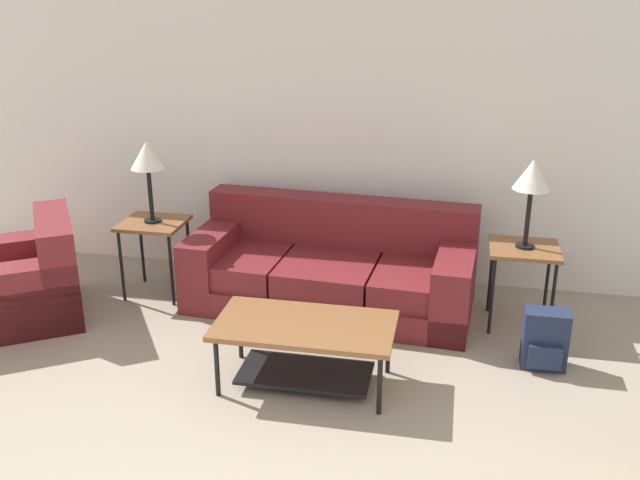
% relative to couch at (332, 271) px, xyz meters
% --- Properties ---
extents(wall_back, '(8.53, 0.06, 2.60)m').
position_rel_couch_xyz_m(wall_back, '(0.06, 0.66, 1.01)').
color(wall_back, white).
rests_on(wall_back, ground_plane).
extents(couch, '(2.33, 1.13, 0.82)m').
position_rel_couch_xyz_m(couch, '(0.00, 0.00, 0.00)').
color(couch, maroon).
rests_on(couch, ground_plane).
extents(armchair, '(1.31, 1.30, 0.80)m').
position_rel_couch_xyz_m(armchair, '(-2.35, -0.72, -0.01)').
color(armchair, maroon).
rests_on(armchair, ground_plane).
extents(coffee_table, '(1.16, 0.62, 0.45)m').
position_rel_couch_xyz_m(coffee_table, '(0.05, -1.25, 0.04)').
color(coffee_table, brown).
rests_on(coffee_table, ground_plane).
extents(side_table_left, '(0.51, 0.47, 0.64)m').
position_rel_couch_xyz_m(side_table_left, '(-1.49, -0.09, 0.28)').
color(side_table_left, brown).
rests_on(side_table_left, ground_plane).
extents(side_table_right, '(0.51, 0.47, 0.64)m').
position_rel_couch_xyz_m(side_table_right, '(1.48, -0.09, 0.28)').
color(side_table_right, brown).
rests_on(side_table_right, ground_plane).
extents(table_lamp_left, '(0.27, 0.27, 0.67)m').
position_rel_couch_xyz_m(table_lamp_left, '(-1.49, -0.09, 0.89)').
color(table_lamp_left, black).
rests_on(table_lamp_left, side_table_left).
extents(table_lamp_right, '(0.27, 0.27, 0.67)m').
position_rel_couch_xyz_m(table_lamp_right, '(1.48, -0.09, 0.89)').
color(table_lamp_right, black).
rests_on(table_lamp_right, side_table_right).
extents(backpack, '(0.30, 0.25, 0.42)m').
position_rel_couch_xyz_m(backpack, '(1.62, -0.71, -0.09)').
color(backpack, '#1E2847').
rests_on(backpack, ground_plane).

